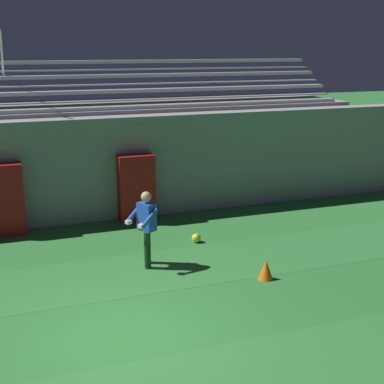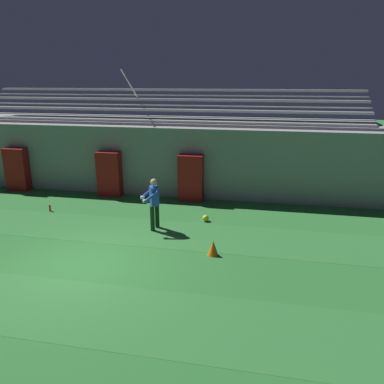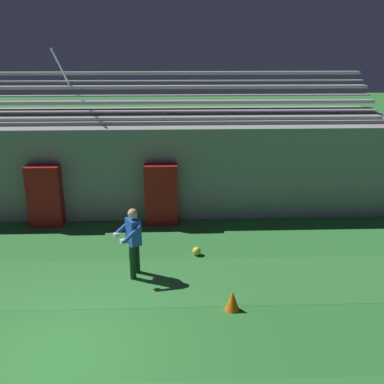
{
  "view_description": "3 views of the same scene",
  "coord_description": "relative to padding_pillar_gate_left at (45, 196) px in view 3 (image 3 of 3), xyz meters",
  "views": [
    {
      "loc": [
        -1.56,
        -7.7,
        4.62
      ],
      "look_at": [
        2.38,
        3.38,
        1.4
      ],
      "focal_mm": 50.0,
      "sensor_mm": 36.0,
      "label": 1
    },
    {
      "loc": [
        4.51,
        -7.94,
        4.64
      ],
      "look_at": [
        2.21,
        3.62,
        1.06
      ],
      "focal_mm": 35.0,
      "sensor_mm": 36.0,
      "label": 2
    },
    {
      "loc": [
        2.14,
        -6.56,
        5.25
      ],
      "look_at": [
        2.52,
        3.71,
        1.75
      ],
      "focal_mm": 42.0,
      "sensor_mm": 36.0,
      "label": 3
    }
  ],
  "objects": [
    {
      "name": "back_wall",
      "position": [
        1.7,
        0.55,
        0.49
      ],
      "size": [
        24.0,
        0.6,
        2.8
      ],
      "primitive_type": "cube",
      "color": "gray",
      "rests_on": "ground"
    },
    {
      "name": "goalkeeper",
      "position": [
        2.84,
        -3.14,
        0.04
      ],
      "size": [
        0.69,
        0.73,
        1.67
      ],
      "color": "#143319",
      "rests_on": "ground"
    },
    {
      "name": "bleacher_stand",
      "position": [
        1.7,
        2.54,
        0.59
      ],
      "size": [
        18.0,
        3.35,
        5.03
      ],
      "color": "gray",
      "rests_on": "ground"
    },
    {
      "name": "turf_stripe_far",
      "position": [
        1.7,
        -3.45,
        -0.91
      ],
      "size": [
        28.0,
        2.13,
        0.01
      ],
      "primitive_type": "cube",
      "color": "#337A38",
      "rests_on": "ground"
    },
    {
      "name": "ground_plane",
      "position": [
        1.7,
        -5.95,
        -0.91
      ],
      "size": [
        80.0,
        80.0,
        0.0
      ],
      "primitive_type": "plane",
      "color": "#2D7533"
    },
    {
      "name": "traffic_cone",
      "position": [
        4.95,
        -4.63,
        -0.7
      ],
      "size": [
        0.3,
        0.3,
        0.42
      ],
      "primitive_type": "cone",
      "color": "orange",
      "rests_on": "ground"
    },
    {
      "name": "soccer_ball",
      "position": [
        4.34,
        -2.14,
        -0.8
      ],
      "size": [
        0.22,
        0.22,
        0.22
      ],
      "primitive_type": "sphere",
      "color": "yellow",
      "rests_on": "ground"
    },
    {
      "name": "padding_pillar_gate_left",
      "position": [
        0.0,
        0.0,
        0.0
      ],
      "size": [
        0.97,
        0.44,
        1.82
      ],
      "primitive_type": "cube",
      "color": "maroon",
      "rests_on": "ground"
    },
    {
      "name": "padding_pillar_gate_right",
      "position": [
        3.39,
        0.0,
        0.0
      ],
      "size": [
        0.97,
        0.44,
        1.82
      ],
      "primitive_type": "cube",
      "color": "maroon",
      "rests_on": "ground"
    }
  ]
}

